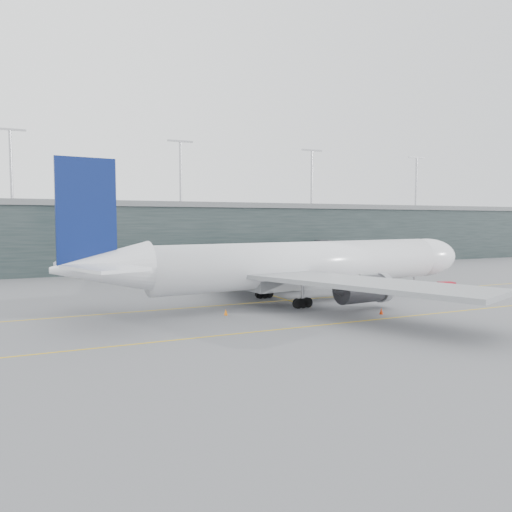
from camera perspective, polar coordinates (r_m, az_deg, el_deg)
name	(u,v)px	position (r m, az deg, el deg)	size (l,w,h in m)	color
ground	(243,299)	(70.69, -1.45, -4.89)	(320.00, 320.00, 0.00)	slate
taxiline_a	(255,303)	(67.08, -0.09, -5.36)	(160.00, 0.25, 0.02)	gold
taxiline_b	(319,325)	(53.20, 7.18, -7.87)	(160.00, 0.25, 0.02)	gold
taxiline_lead_main	(225,281)	(90.90, -3.55, -2.90)	(0.25, 60.00, 0.02)	gold
terminal	(150,235)	(125.27, -12.03, 2.40)	(240.00, 36.00, 29.00)	black
main_aircraft	(303,265)	(68.55, 5.43, -1.00)	(63.16, 59.07, 17.70)	white
jet_bridge	(328,251)	(103.26, 8.20, 0.55)	(18.19, 44.06, 6.38)	#29282D
gse_cart	(446,287)	(82.01, 20.92, -3.29)	(2.70, 2.14, 1.61)	#B40C1E
baggage_dolly	(504,294)	(82.60, 26.46, -3.90)	(2.82, 2.26, 0.28)	#333338
uld_a	(177,286)	(78.81, -8.99, -3.37)	(2.29, 2.10, 1.69)	#323237
uld_b	(190,283)	(80.44, -7.51, -3.09)	(2.61, 2.33, 1.99)	#323237
uld_c	(213,282)	(81.14, -4.97, -2.97)	(2.77, 2.48, 2.09)	#323237
cone_nose	(456,286)	(87.80, 21.94, -3.18)	(0.49, 0.49, 0.79)	#D45B0B
cone_wing_stbd	(381,311)	(60.72, 14.13, -6.12)	(0.48, 0.48, 0.76)	red
cone_wing_port	(259,283)	(85.29, 0.29, -3.14)	(0.40, 0.40, 0.63)	orange
cone_tail	(226,312)	(58.44, -3.47, -6.41)	(0.46, 0.46, 0.74)	orange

